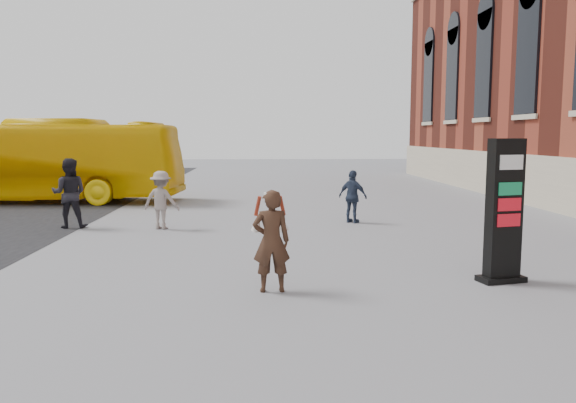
{
  "coord_description": "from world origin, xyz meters",
  "views": [
    {
      "loc": [
        -0.14,
        -8.17,
        2.5
      ],
      "look_at": [
        0.33,
        1.62,
        1.34
      ],
      "focal_mm": 35.0,
      "sensor_mm": 36.0,
      "label": 1
    }
  ],
  "objects_px": {
    "pedestrian_a": "(69,193)",
    "info_pylon": "(504,211)",
    "woman": "(271,240)",
    "pedestrian_b": "(161,200)",
    "bus": "(31,161)",
    "pedestrian_c": "(353,197)"
  },
  "relations": [
    {
      "from": "pedestrian_a",
      "to": "info_pylon",
      "type": "bearing_deg",
      "value": 140.49
    },
    {
      "from": "woman",
      "to": "pedestrian_b",
      "type": "height_order",
      "value": "woman"
    },
    {
      "from": "woman",
      "to": "bus",
      "type": "xyz_separation_m",
      "value": [
        -8.76,
        12.66,
        0.7
      ]
    },
    {
      "from": "pedestrian_b",
      "to": "info_pylon",
      "type": "bearing_deg",
      "value": 155.92
    },
    {
      "from": "info_pylon",
      "to": "pedestrian_c",
      "type": "distance_m",
      "value": 6.75
    },
    {
      "from": "info_pylon",
      "to": "pedestrian_a",
      "type": "height_order",
      "value": "info_pylon"
    },
    {
      "from": "pedestrian_a",
      "to": "pedestrian_c",
      "type": "bearing_deg",
      "value": 177.36
    },
    {
      "from": "info_pylon",
      "to": "woman",
      "type": "relative_size",
      "value": 1.48
    },
    {
      "from": "bus",
      "to": "pedestrian_c",
      "type": "xyz_separation_m",
      "value": [
        11.22,
        -5.69,
        -0.79
      ]
    },
    {
      "from": "info_pylon",
      "to": "woman",
      "type": "xyz_separation_m",
      "value": [
        -3.95,
        -0.41,
        -0.38
      ]
    },
    {
      "from": "bus",
      "to": "info_pylon",
      "type": "bearing_deg",
      "value": -129.64
    },
    {
      "from": "woman",
      "to": "pedestrian_b",
      "type": "distance_m",
      "value": 6.8
    },
    {
      "from": "bus",
      "to": "pedestrian_a",
      "type": "xyz_separation_m",
      "value": [
        3.44,
        -6.18,
        -0.6
      ]
    },
    {
      "from": "info_pylon",
      "to": "pedestrian_b",
      "type": "bearing_deg",
      "value": 126.57
    },
    {
      "from": "pedestrian_c",
      "to": "pedestrian_a",
      "type": "bearing_deg",
      "value": 42.35
    },
    {
      "from": "info_pylon",
      "to": "pedestrian_c",
      "type": "relative_size",
      "value": 1.62
    },
    {
      "from": "pedestrian_b",
      "to": "pedestrian_c",
      "type": "bearing_deg",
      "value": -155.06
    },
    {
      "from": "bus",
      "to": "pedestrian_a",
      "type": "relative_size",
      "value": 5.9
    },
    {
      "from": "pedestrian_a",
      "to": "pedestrian_c",
      "type": "xyz_separation_m",
      "value": [
        7.78,
        0.5,
        -0.19
      ]
    },
    {
      "from": "pedestrian_b",
      "to": "pedestrian_c",
      "type": "height_order",
      "value": "pedestrian_b"
    },
    {
      "from": "info_pylon",
      "to": "bus",
      "type": "bearing_deg",
      "value": 123.07
    },
    {
      "from": "bus",
      "to": "pedestrian_b",
      "type": "bearing_deg",
      "value": -133.18
    }
  ]
}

